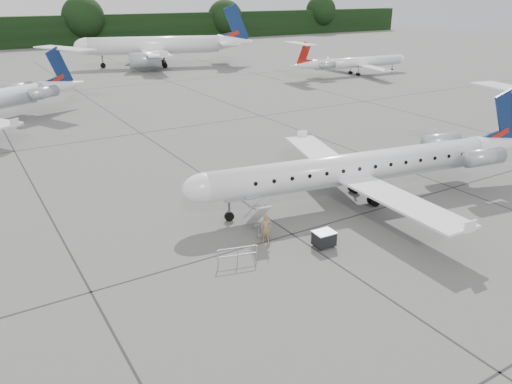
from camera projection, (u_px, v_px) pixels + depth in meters
ground at (395, 225)px, 32.45m from camera, size 320.00×320.00×0.00m
treeline at (37, 32)px, 133.82m from camera, size 260.00×4.00×8.00m
main_regional_jet at (355, 154)px, 34.92m from camera, size 30.80×24.44×7.13m
airstair at (258, 216)px, 31.05m from camera, size 1.25×2.55×2.23m
passenger at (266, 228)px, 29.95m from camera, size 0.78×0.70×1.78m
safety_railing at (237, 256)px, 27.65m from camera, size 2.14×0.65×1.00m
baggage_cart at (324, 239)px, 29.53m from camera, size 1.23×1.02×1.03m
bg_narrowbody at (154, 36)px, 98.34m from camera, size 38.40×32.65×11.71m
bg_regional_right at (359, 57)px, 89.75m from camera, size 24.90×18.84×6.20m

